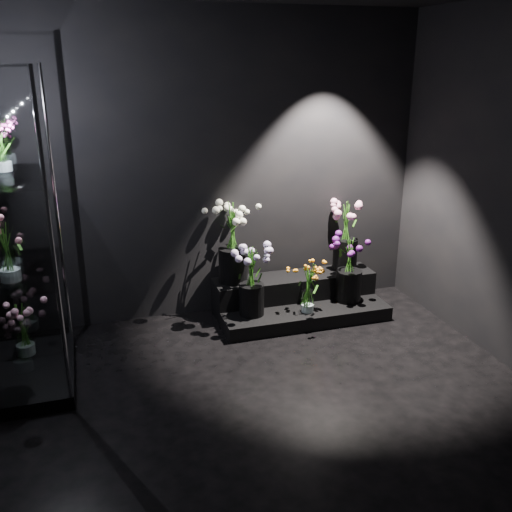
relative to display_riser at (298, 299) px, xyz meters
name	(u,v)px	position (x,y,z in m)	size (l,w,h in m)	color
floor	(284,426)	(-0.74, -1.68, -0.15)	(4.00, 4.00, 0.00)	black
wall_back	(212,169)	(-0.74, 0.32, 1.25)	(4.00, 4.00, 0.00)	black
display_riser	(298,299)	(0.00, 0.00, 0.00)	(1.59, 0.71, 0.35)	black
display_case	(11,236)	(-2.40, -0.55, 1.02)	(0.63, 1.06, 2.32)	black
bouquet_orange_bells	(308,286)	(-0.01, -0.28, 0.24)	(0.32, 0.32, 0.48)	white
bouquet_lilac	(251,275)	(-0.52, -0.18, 0.37)	(0.43, 0.43, 0.64)	black
bouquet_purple	(349,266)	(0.46, -0.14, 0.34)	(0.46, 0.46, 0.62)	black
bouquet_cream_roses	(233,237)	(-0.61, 0.13, 0.65)	(0.52, 0.52, 0.76)	black
bouquet_pink_roses	(346,230)	(0.55, 0.13, 0.61)	(0.46, 0.46, 0.69)	black
bouquet_case_pink	(7,251)	(-2.42, -0.76, 0.98)	(0.40, 0.40, 0.41)	white
bouquet_case_magenta	(0,147)	(-2.41, -0.36, 1.62)	(0.24, 0.24, 0.34)	white
bouquet_case_base_pink	(23,326)	(-2.45, -0.32, 0.20)	(0.35, 0.35, 0.46)	white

